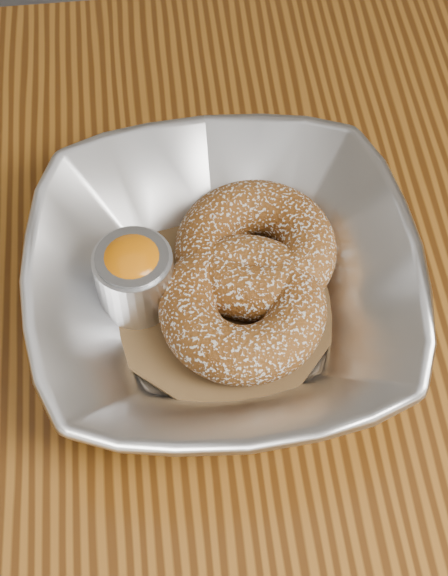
{
  "coord_description": "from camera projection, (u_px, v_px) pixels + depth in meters",
  "views": [
    {
      "loc": [
        0.04,
        -0.23,
        1.25
      ],
      "look_at": [
        0.07,
        0.07,
        0.78
      ],
      "focal_mm": 55.0,
      "sensor_mm": 36.0,
      "label": 1
    }
  ],
  "objects": [
    {
      "name": "donut_front",
      "position": [
        243.0,
        308.0,
        0.55
      ],
      "size": [
        0.13,
        0.13,
        0.04
      ],
      "primitive_type": "torus",
      "rotation": [
        0.0,
        0.0,
        -0.21
      ],
      "color": "brown",
      "rests_on": "parchment"
    },
    {
      "name": "serving_bowl",
      "position": [
        224.0,
        288.0,
        0.56
      ],
      "size": [
        0.25,
        0.25,
        0.06
      ],
      "primitive_type": "imported",
      "color": "silver",
      "rests_on": "table"
    },
    {
      "name": "table",
      "position": [
        134.0,
        485.0,
        0.62
      ],
      "size": [
        1.2,
        0.8,
        0.75
      ],
      "color": "brown",
      "rests_on": "ground_plane"
    },
    {
      "name": "parchment",
      "position": [
        224.0,
        305.0,
        0.58
      ],
      "size": [
        0.2,
        0.2,
        0.0
      ],
      "primitive_type": "cube",
      "rotation": [
        0.0,
        0.0,
        0.85
      ],
      "color": "brown",
      "rests_on": "table"
    },
    {
      "name": "donut_back",
      "position": [
        256.0,
        249.0,
        0.58
      ],
      "size": [
        0.12,
        0.12,
        0.04
      ],
      "primitive_type": "torus",
      "rotation": [
        0.0,
        0.0,
        0.11
      ],
      "color": "brown",
      "rests_on": "parchment"
    },
    {
      "name": "ramekin",
      "position": [
        134.0,
        275.0,
        0.56
      ],
      "size": [
        0.05,
        0.05,
        0.05
      ],
      "color": "silver",
      "rests_on": "table"
    }
  ]
}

